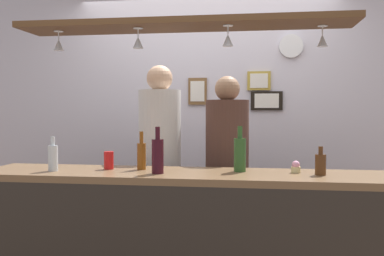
% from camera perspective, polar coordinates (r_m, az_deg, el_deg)
% --- Properties ---
extents(back_wall, '(4.40, 0.06, 2.60)m').
position_cam_1_polar(back_wall, '(4.24, 1.94, 0.87)').
color(back_wall, silver).
rests_on(back_wall, ground_plane).
extents(bar_counter, '(2.70, 0.55, 1.01)m').
position_cam_1_polar(bar_counter, '(2.75, -1.85, -13.07)').
color(bar_counter, brown).
rests_on(bar_counter, ground_plane).
extents(overhead_glass_rack, '(2.20, 0.36, 0.04)m').
position_cam_1_polar(overhead_glass_rack, '(2.90, -1.16, 13.50)').
color(overhead_glass_rack, brown).
extents(hanging_wineglass_far_left, '(0.07, 0.07, 0.13)m').
position_cam_1_polar(hanging_wineglass_far_left, '(3.13, -17.22, 10.52)').
color(hanging_wineglass_far_left, silver).
rests_on(hanging_wineglass_far_left, overhead_glass_rack).
extents(hanging_wineglass_left, '(0.07, 0.07, 0.13)m').
position_cam_1_polar(hanging_wineglass_left, '(2.90, -7.14, 11.25)').
color(hanging_wineglass_left, silver).
rests_on(hanging_wineglass_left, overhead_glass_rack).
extents(hanging_wineglass_center_left, '(0.07, 0.07, 0.13)m').
position_cam_1_polar(hanging_wineglass_center_left, '(2.80, 4.77, 11.58)').
color(hanging_wineglass_center_left, silver).
rests_on(hanging_wineglass_center_left, overhead_glass_rack).
extents(hanging_wineglass_center, '(0.07, 0.07, 0.13)m').
position_cam_1_polar(hanging_wineglass_center, '(2.93, 16.85, 11.09)').
color(hanging_wineglass_center, silver).
rests_on(hanging_wineglass_center, overhead_glass_rack).
extents(person_left_white_patterned_shirt, '(0.34, 0.34, 1.77)m').
position_cam_1_polar(person_left_white_patterned_shirt, '(3.49, -4.27, -3.20)').
color(person_left_white_patterned_shirt, '#2D334C').
rests_on(person_left_white_patterned_shirt, ground_plane).
extents(person_middle_brown_shirt, '(0.34, 0.34, 1.68)m').
position_cam_1_polar(person_middle_brown_shirt, '(3.42, 4.65, -4.33)').
color(person_middle_brown_shirt, '#2D334C').
rests_on(person_middle_brown_shirt, ground_plane).
extents(bottle_beer_brown_stubby, '(0.07, 0.07, 0.18)m').
position_cam_1_polar(bottle_beer_brown_stubby, '(2.81, 16.63, -4.56)').
color(bottle_beer_brown_stubby, '#512D14').
rests_on(bottle_beer_brown_stubby, bar_counter).
extents(bottle_wine_dark_red, '(0.08, 0.08, 0.30)m').
position_cam_1_polar(bottle_wine_dark_red, '(2.76, -4.56, -3.60)').
color(bottle_wine_dark_red, '#380F19').
rests_on(bottle_wine_dark_red, bar_counter).
extents(bottle_champagne_green, '(0.08, 0.08, 0.30)m').
position_cam_1_polar(bottle_champagne_green, '(2.86, 6.35, -3.39)').
color(bottle_champagne_green, '#2D5623').
rests_on(bottle_champagne_green, bar_counter).
extents(bottle_soda_clear, '(0.06, 0.06, 0.23)m').
position_cam_1_polar(bottle_soda_clear, '(3.02, -17.90, -3.69)').
color(bottle_soda_clear, silver).
rests_on(bottle_soda_clear, bar_counter).
extents(bottle_beer_amber_tall, '(0.06, 0.06, 0.26)m').
position_cam_1_polar(bottle_beer_amber_tall, '(2.96, -6.70, -3.55)').
color(bottle_beer_amber_tall, brown).
rests_on(bottle_beer_amber_tall, bar_counter).
extents(drink_can, '(0.07, 0.07, 0.12)m').
position_cam_1_polar(drink_can, '(3.01, -10.95, -4.22)').
color(drink_can, red).
rests_on(drink_can, bar_counter).
extents(cupcake, '(0.06, 0.06, 0.08)m').
position_cam_1_polar(cupcake, '(2.87, 13.56, -5.07)').
color(cupcake, beige).
rests_on(cupcake, bar_counter).
extents(picture_frame_lower_pair, '(0.30, 0.02, 0.18)m').
position_cam_1_polar(picture_frame_lower_pair, '(4.17, 9.84, 3.57)').
color(picture_frame_lower_pair, black).
rests_on(picture_frame_lower_pair, back_wall).
extents(picture_frame_upper_small, '(0.22, 0.02, 0.18)m').
position_cam_1_polar(picture_frame_upper_small, '(4.18, 8.84, 6.19)').
color(picture_frame_upper_small, '#B29338').
rests_on(picture_frame_upper_small, back_wall).
extents(picture_frame_crest, '(0.18, 0.02, 0.26)m').
position_cam_1_polar(picture_frame_crest, '(4.21, 0.74, 4.88)').
color(picture_frame_crest, brown).
rests_on(picture_frame_crest, back_wall).
extents(wall_clock, '(0.22, 0.03, 0.22)m').
position_cam_1_polar(wall_clock, '(4.22, 12.98, 10.52)').
color(wall_clock, white).
rests_on(wall_clock, back_wall).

